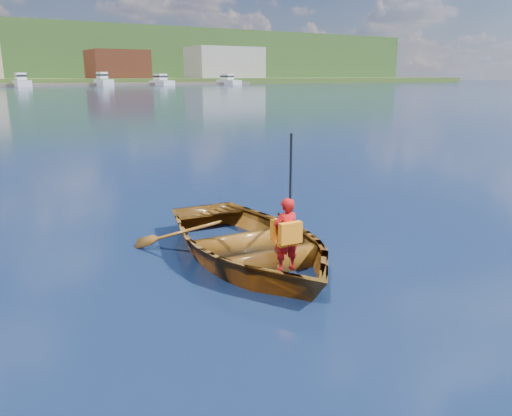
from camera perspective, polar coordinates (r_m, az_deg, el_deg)
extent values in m
plane|color=#0F2A3D|center=(7.64, 4.38, -6.79)|extent=(600.00, 600.00, 0.00)
imported|color=maroon|center=(7.87, -0.87, -3.87)|extent=(3.29, 4.41, 0.87)
imported|color=#B11010|center=(7.07, 3.45, -3.07)|extent=(0.41, 0.28, 1.08)
cube|color=orange|center=(6.96, 3.96, -2.86)|extent=(0.35, 0.12, 0.30)
cube|color=orange|center=(7.15, 2.97, -2.34)|extent=(0.34, 0.10, 0.30)
cube|color=orange|center=(7.11, 3.43, -3.98)|extent=(0.31, 0.24, 0.05)
cylinder|color=black|center=(7.15, 3.93, 0.75)|extent=(0.04, 0.04, 1.95)
cube|color=brown|center=(177.73, -15.55, 15.54)|extent=(18.00, 16.00, 9.00)
cube|color=#9B948E|center=(192.69, -3.61, 16.24)|extent=(26.00, 16.00, 11.00)
cube|color=silver|center=(149.74, -25.18, 12.72)|extent=(3.40, 12.14, 1.84)
cube|color=silver|center=(150.94, -25.32, 13.47)|extent=(2.38, 5.46, 1.80)
cube|color=black|center=(150.94, -25.32, 13.51)|extent=(2.45, 5.71, 0.50)
cube|color=silver|center=(153.67, -17.02, 13.51)|extent=(3.04, 10.85, 2.06)
cube|color=silver|center=(154.70, -17.19, 14.29)|extent=(2.13, 4.88, 1.80)
cube|color=black|center=(154.70, -17.19, 14.33)|extent=(2.19, 5.10, 0.50)
cube|color=silver|center=(158.98, -10.71, 13.84)|extent=(3.51, 12.55, 1.61)
cube|color=silver|center=(160.14, -10.91, 14.51)|extent=(2.46, 5.65, 1.80)
cube|color=black|center=(160.14, -10.91, 14.54)|extent=(2.53, 5.90, 0.50)
cube|color=silver|center=(168.48, -3.14, 14.12)|extent=(3.28, 11.72, 1.64)
cube|color=silver|center=(169.50, -3.34, 14.76)|extent=(2.30, 5.27, 1.80)
cube|color=black|center=(169.50, -3.34, 14.79)|extent=(2.36, 5.51, 0.50)
cylinder|color=#382314|center=(286.02, 6.12, 16.31)|extent=(0.80, 0.80, 3.66)
sphere|color=#224E1C|center=(286.19, 6.15, 17.29)|extent=(6.83, 6.83, 6.83)
cylinder|color=#382314|center=(212.15, -12.90, 15.14)|extent=(0.80, 0.80, 4.15)
sphere|color=#224E1C|center=(212.28, -12.98, 16.64)|extent=(7.75, 7.75, 7.75)
cylinder|color=#382314|center=(321.33, 2.09, 17.59)|extent=(0.80, 0.80, 2.89)
sphere|color=#224E1C|center=(321.53, 2.10, 18.28)|extent=(5.39, 5.39, 5.39)
cylinder|color=#382314|center=(230.91, -26.05, 15.34)|extent=(0.80, 0.80, 3.46)
sphere|color=#224E1C|center=(231.11, -26.19, 16.47)|extent=(6.46, 6.46, 6.46)
cylinder|color=#382314|center=(216.38, -19.21, 15.21)|extent=(0.80, 0.80, 3.96)
sphere|color=#224E1C|center=(216.55, -19.34, 16.60)|extent=(7.39, 7.39, 7.39)
cylinder|color=#382314|center=(287.92, -1.59, 17.16)|extent=(0.80, 0.80, 2.76)
sphere|color=#224E1C|center=(288.09, -1.60, 17.89)|extent=(5.15, 5.15, 5.15)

